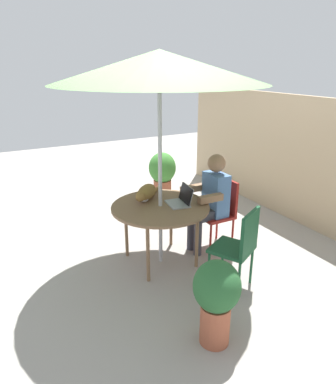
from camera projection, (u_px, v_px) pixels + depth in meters
The scene contains 11 objects.
ground_plane at pixel (161, 261), 4.35m from camera, with size 14.00×14.00×0.00m, color gray.
fence_back at pixel (308, 163), 5.09m from camera, with size 5.73×0.08×1.85m, color tan.
patio_table at pixel (160, 210), 4.12m from camera, with size 1.13×1.13×0.73m.
patio_umbrella at pixel (159, 67), 3.59m from camera, with size 2.24×2.24×2.41m.
chair_occupied at pixel (220, 208), 4.55m from camera, with size 0.40×0.40×0.90m.
chair_empty at pixel (240, 243), 3.65m from camera, with size 0.54×0.54×0.90m.
person_seated at pixel (211, 197), 4.42m from camera, with size 0.48×0.48×1.24m.
laptop at pixel (182, 199), 4.13m from camera, with size 0.33×0.29×0.21m.
cat at pixel (146, 193), 4.26m from camera, with size 0.48×0.50×0.17m.
potted_plant_near_fence at pixel (216, 296), 2.94m from camera, with size 0.40×0.40×0.78m.
potted_plant_by_chair at pixel (162, 173), 6.04m from camera, with size 0.46×0.46×0.87m.
Camera 1 is at (3.39, -1.72, 2.28)m, focal length 33.32 mm.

